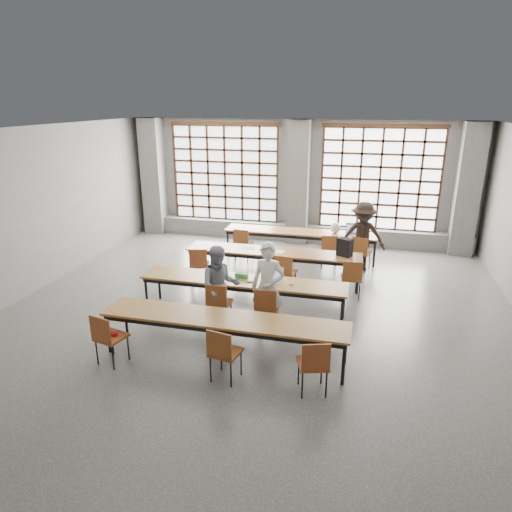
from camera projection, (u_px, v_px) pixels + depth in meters
The scene contains 39 objects.
floor at pixel (253, 319), 8.80m from camera, with size 11.00×11.00×0.00m, color #464644.
ceiling at pixel (253, 132), 7.66m from camera, with size 11.00×11.00×0.00m, color silver.
wall_back at pixel (300, 181), 13.28m from camera, with size 10.00×10.00×0.00m, color #61615E.
wall_front at pixel (59, 441), 3.19m from camera, with size 10.00×10.00×0.00m, color #61615E.
wall_left at pixel (18, 216), 9.37m from camera, with size 11.00×11.00×0.00m, color #61615E.
column_left at pixel (154, 177), 14.05m from camera, with size 0.60×0.55×3.50m, color #585855.
column_mid at pixel (298, 183), 13.02m from camera, with size 0.60×0.55×3.50m, color #585855.
column_right at pixel (467, 190), 12.00m from camera, with size 0.60×0.55×3.50m, color #585855.
window_left at pixel (225, 174), 13.67m from camera, with size 3.32×0.12×3.00m.
window_right at pixel (380, 180), 12.65m from camera, with size 3.32×0.12×3.00m.
sill_ledge at pixel (297, 233), 13.58m from camera, with size 9.80×0.35×0.50m, color #585855.
desk_row_a at pixel (300, 234), 12.00m from camera, with size 4.00×0.70×0.73m.
desk_row_b at pixel (273, 254), 10.45m from camera, with size 4.00×0.70×0.73m.
desk_row_c at pixel (243, 283), 8.79m from camera, with size 4.00×0.70×0.73m.
desk_row_d at pixel (224, 321), 7.26m from camera, with size 4.00×0.70×0.73m.
chair_back_left at pixel (243, 241), 11.79m from camera, with size 0.46×0.46×0.88m.
chair_back_mid at pixel (329, 248), 11.28m from camera, with size 0.48×0.48×0.88m.
chair_back_right at pixel (361, 250), 11.11m from camera, with size 0.52×0.52×0.88m.
chair_mid_left at pixel (199, 262), 10.28m from camera, with size 0.52×0.52×0.88m.
chair_mid_centre at pixel (285, 270), 9.83m from camera, with size 0.47×0.47×0.88m.
chair_mid_right at pixel (352, 275), 9.50m from camera, with size 0.47×0.47×0.88m.
chair_front_left at pixel (218, 300), 8.33m from camera, with size 0.43×0.43×0.88m.
chair_front_right at pixel (266, 305), 8.12m from camera, with size 0.44×0.44×0.88m.
chair_near_left at pixel (107, 334), 7.12m from camera, with size 0.51×0.51×0.88m.
chair_near_mid at pixel (223, 350), 6.69m from camera, with size 0.49×0.49×0.88m.
chair_near_right at pixel (314, 362), 6.38m from camera, with size 0.53×0.53×0.88m.
student_male at pixel (268, 287), 8.14m from camera, with size 0.61×0.40×1.67m, color silver.
student_female at pixel (220, 286), 8.37m from camera, with size 0.74×0.58×1.53m, color navy.
student_back at pixel (363, 236), 11.12m from camera, with size 1.10×0.63×1.70m, color black.
laptop_front at pixel (273, 277), 8.72m from camera, with size 0.42×0.38×0.26m.
laptop_back at pixel (353, 231), 11.76m from camera, with size 0.39×0.34×0.26m.
mouse at pixel (292, 284), 8.53m from camera, with size 0.10×0.06×0.04m, color silver.
green_box at pixel (242, 276), 8.84m from camera, with size 0.25×0.09×0.09m, color #2A8135.
phone at pixel (251, 282), 8.64m from camera, with size 0.13×0.06×0.01m, color black.
paper_sheet_a at pixel (248, 248), 10.61m from camera, with size 0.30×0.21×0.00m, color silver.
paper_sheet_c at pixel (277, 251), 10.41m from camera, with size 0.30×0.21×0.00m, color white.
backpack at pixel (345, 247), 10.05m from camera, with size 0.32×0.20×0.40m, color black.
plastic_bag at pixel (336, 228), 11.78m from camera, with size 0.26×0.21×0.29m, color silver.
red_pouch at pixel (111, 334), 7.20m from camera, with size 0.20×0.08×0.06m, color maroon.
Camera 1 is at (1.96, -7.68, 4.01)m, focal length 32.00 mm.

